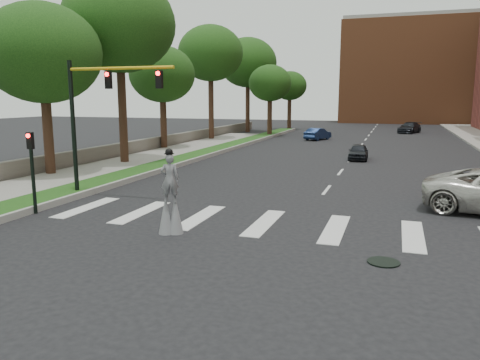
% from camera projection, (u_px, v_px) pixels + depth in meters
% --- Properties ---
extents(ground_plane, '(160.00, 160.00, 0.00)m').
position_uv_depth(ground_plane, '(293.00, 234.00, 15.85)').
color(ground_plane, black).
rests_on(ground_plane, ground).
extents(grass_median, '(2.00, 60.00, 0.25)m').
position_uv_depth(grass_median, '(206.00, 153.00, 38.09)').
color(grass_median, '#1A4614').
rests_on(grass_median, ground).
extents(median_curb, '(0.20, 60.00, 0.28)m').
position_uv_depth(median_curb, '(218.00, 153.00, 37.76)').
color(median_curb, '#979791').
rests_on(median_curb, ground).
extents(sidewalk_left, '(4.00, 60.00, 0.18)m').
position_uv_depth(sidewalk_left, '(102.00, 169.00, 29.69)').
color(sidewalk_left, gray).
rests_on(sidewalk_left, ground).
extents(stone_wall, '(0.50, 56.00, 1.10)m').
position_uv_depth(stone_wall, '(157.00, 143.00, 41.60)').
color(stone_wall, '#605A52').
rests_on(stone_wall, ground).
extents(manhole, '(0.90, 0.90, 0.04)m').
position_uv_depth(manhole, '(383.00, 262.00, 13.04)').
color(manhole, black).
rests_on(manhole, ground).
extents(building_backdrop, '(26.00, 14.00, 18.00)m').
position_uv_depth(building_backdrop, '(416.00, 73.00, 85.27)').
color(building_backdrop, '#98532F').
rests_on(building_backdrop, ground).
extents(traffic_signal, '(5.30, 0.23, 6.20)m').
position_uv_depth(traffic_signal, '(95.00, 107.00, 20.98)').
color(traffic_signal, black).
rests_on(traffic_signal, ground).
extents(secondary_signal, '(0.25, 0.21, 3.23)m').
position_uv_depth(secondary_signal, '(32.00, 165.00, 18.25)').
color(secondary_signal, black).
rests_on(secondary_signal, ground).
extents(stilt_performer, '(0.81, 0.64, 2.90)m').
position_uv_depth(stilt_performer, '(170.00, 201.00, 15.68)').
color(stilt_performer, '#331F14').
rests_on(stilt_performer, ground).
extents(car_near, '(1.48, 3.45, 1.16)m').
position_uv_depth(car_near, '(358.00, 152.00, 34.64)').
color(car_near, black).
rests_on(car_near, ground).
extents(car_mid, '(2.55, 4.14, 1.29)m').
position_uv_depth(car_mid, '(318.00, 134.00, 50.74)').
color(car_mid, navy).
rests_on(car_mid, ground).
extents(car_far, '(3.37, 5.18, 1.39)m').
position_uv_depth(car_far, '(409.00, 128.00, 60.55)').
color(car_far, black).
rests_on(car_far, ground).
extents(tree_1, '(6.57, 6.57, 9.79)m').
position_uv_depth(tree_1, '(42.00, 54.00, 26.24)').
color(tree_1, '#331F14').
rests_on(tree_1, ground).
extents(tree_2, '(7.47, 7.47, 12.51)m').
position_uv_depth(tree_2, '(119.00, 25.00, 30.80)').
color(tree_2, '#331F14').
rests_on(tree_2, ground).
extents(tree_3, '(5.71, 5.71, 8.97)m').
position_uv_depth(tree_3, '(162.00, 75.00, 40.49)').
color(tree_3, '#331F14').
rests_on(tree_3, ground).
extents(tree_4, '(6.87, 6.87, 12.07)m').
position_uv_depth(tree_4, '(211.00, 54.00, 49.14)').
color(tree_4, '#331F14').
rests_on(tree_4, ground).
extents(tree_5, '(7.54, 7.54, 12.25)m').
position_uv_depth(tree_5, '(248.00, 63.00, 60.87)').
color(tree_5, '#331F14').
rests_on(tree_5, ground).
extents(tree_6, '(5.02, 5.02, 8.36)m').
position_uv_depth(tree_6, '(270.00, 83.00, 54.76)').
color(tree_6, '#331F14').
rests_on(tree_6, ground).
extents(tree_7, '(4.81, 4.81, 8.24)m').
position_uv_depth(tree_7, '(290.00, 86.00, 66.27)').
color(tree_7, '#331F14').
rests_on(tree_7, ground).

